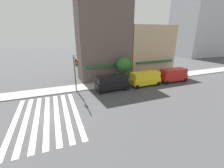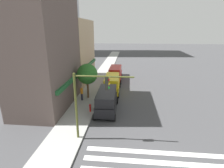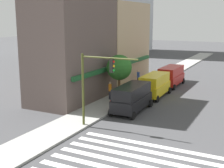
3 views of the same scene
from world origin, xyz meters
TOP-DOWN VIEW (x-y plane):
  - storefront_row at (14.54, 11.50)m, footprint 19.53×5.30m
  - traffic_signal at (4.12, 5.33)m, footprint 0.32×4.44m
  - van_black at (9.35, 4.70)m, footprint 5.04×2.22m
  - van_yellow at (15.32, 4.70)m, footprint 5.04×2.22m
  - van_red at (21.28, 4.70)m, footprint 5.02×2.22m
  - pedestrian_orange_vest at (11.73, 8.07)m, footprint 0.32×0.32m
  - pedestrian_blue_shirt at (19.49, 8.23)m, footprint 0.32×0.32m
  - fire_hydrant at (8.76, 6.40)m, footprint 0.24×0.24m
  - street_tree at (12.61, 7.50)m, footprint 2.53×2.53m

SIDE VIEW (x-z plane):
  - fire_hydrant at x=8.76m, z-range 0.19..1.03m
  - pedestrian_orange_vest at x=11.73m, z-range 0.19..1.96m
  - pedestrian_blue_shirt at x=19.49m, z-range 0.19..1.96m
  - van_black at x=9.35m, z-range 0.12..2.46m
  - van_yellow at x=15.32m, z-range 0.12..2.46m
  - van_red at x=21.28m, z-range 0.12..2.46m
  - street_tree at x=12.61m, z-range 1.06..5.44m
  - traffic_signal at x=4.12m, z-range 1.04..6.55m
  - storefront_row at x=14.54m, z-range -0.91..13.32m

